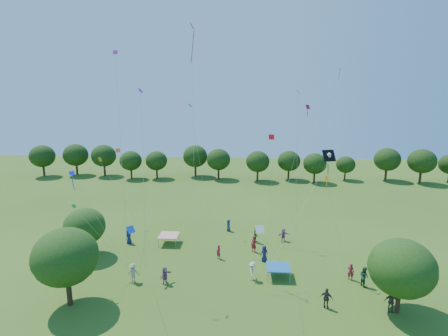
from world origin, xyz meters
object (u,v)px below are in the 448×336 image
near_tree_north (85,226)px  tent_red_stripe (169,235)px  pirate_kite (328,157)px  red_high_kite (193,71)px  near_tree_west (66,257)px  near_tree_east (402,268)px  tent_blue (278,267)px

near_tree_north → tent_red_stripe: 9.26m
near_tree_north → pirate_kite: pirate_kite is taller
tent_red_stripe → red_high_kite: (3.67, -3.43, 18.23)m
near_tree_west → red_high_kite: red_high_kite is taller
near_tree_west → near_tree_east: size_ratio=1.08×
near_tree_west → near_tree_north: (-2.70, 8.98, -0.97)m
pirate_kite → tent_blue: bearing=-145.4°
near_tree_north → pirate_kite: bearing=-0.2°
near_tree_north → pirate_kite: size_ratio=0.50×
near_tree_north → red_high_kite: size_ratio=0.23×
tent_red_stripe → near_tree_north: bearing=-157.2°
near_tree_east → pirate_kite: bearing=117.3°
tent_blue → red_high_kite: bearing=157.7°
tent_red_stripe → pirate_kite: (16.85, -3.57, 10.05)m
tent_red_stripe → pirate_kite: 19.94m
near_tree_north → tent_blue: (20.33, -3.39, -2.28)m
near_tree_west → near_tree_east: 26.68m
near_tree_east → tent_blue: (-9.04, 4.93, -2.80)m
near_tree_north → red_high_kite: (11.94, 0.05, 15.95)m
near_tree_west → tent_red_stripe: (5.57, 12.46, -3.24)m
near_tree_east → tent_red_stripe: bearing=150.8°
tent_blue → tent_red_stripe: bearing=150.3°
red_high_kite → near_tree_east: bearing=-25.6°
tent_red_stripe → red_high_kite: bearing=-43.1°
near_tree_west → pirate_kite: pirate_kite is taller
near_tree_north → tent_blue: size_ratio=2.39×
tent_blue → pirate_kite: bearing=34.6°
near_tree_north → tent_blue: near_tree_north is taller
near_tree_east → red_high_kite: size_ratio=0.27×
near_tree_north → near_tree_east: size_ratio=0.86×
tent_blue → near_tree_north: bearing=170.5°
near_tree_north → tent_red_stripe: (8.27, 3.48, -2.28)m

